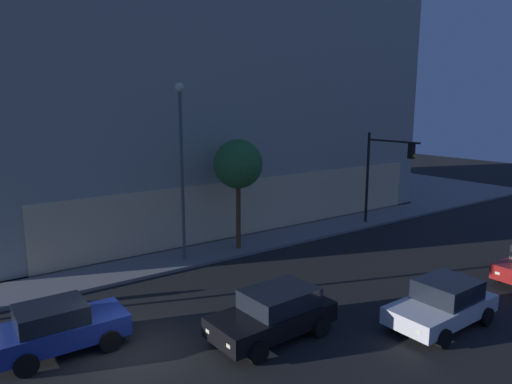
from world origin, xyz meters
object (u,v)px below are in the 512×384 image
(car_blue, at_px, (59,327))
(car_white, at_px, (443,303))
(sidewalk_tree, at_px, (238,165))
(street_lamp_sidewalk, at_px, (181,152))
(traffic_light_far_corner, at_px, (383,165))
(car_black, at_px, (274,313))
(modern_building, at_px, (182,73))

(car_blue, xyz_separation_m, car_white, (11.78, -6.10, -0.03))
(car_blue, bearing_deg, sidewalk_tree, 27.46)
(street_lamp_sidewalk, relative_size, car_blue, 2.19)
(street_lamp_sidewalk, xyz_separation_m, car_blue, (-7.23, -5.52, -4.74))
(traffic_light_far_corner, height_order, street_lamp_sidewalk, street_lamp_sidewalk)
(street_lamp_sidewalk, distance_m, car_white, 13.35)
(street_lamp_sidewalk, bearing_deg, car_black, -96.48)
(traffic_light_far_corner, xyz_separation_m, sidewalk_tree, (-10.18, 1.34, 0.66))
(street_lamp_sidewalk, bearing_deg, car_white, -68.64)
(sidewalk_tree, distance_m, car_blue, 12.45)
(car_blue, distance_m, car_white, 13.26)
(traffic_light_far_corner, height_order, car_black, traffic_light_far_corner)
(car_black, xyz_separation_m, car_white, (5.54, -2.84, -0.05))
(traffic_light_far_corner, height_order, car_blue, traffic_light_far_corner)
(traffic_light_far_corner, bearing_deg, car_black, -152.94)
(sidewalk_tree, bearing_deg, car_blue, -152.54)
(traffic_light_far_corner, xyz_separation_m, street_lamp_sidewalk, (-13.44, 1.40, 1.49))
(modern_building, xyz_separation_m, car_blue, (-13.52, -17.81, -9.39))
(sidewalk_tree, distance_m, car_white, 12.27)
(sidewalk_tree, distance_m, car_black, 10.44)
(car_blue, relative_size, car_white, 0.91)
(traffic_light_far_corner, distance_m, sidewalk_tree, 10.29)
(sidewalk_tree, xyz_separation_m, car_black, (-4.25, -8.71, -3.89))
(street_lamp_sidewalk, bearing_deg, car_blue, -142.64)
(car_blue, bearing_deg, car_white, -27.37)
(traffic_light_far_corner, bearing_deg, car_white, -131.06)
(modern_building, relative_size, car_blue, 7.42)
(street_lamp_sidewalk, height_order, car_white, street_lamp_sidewalk)
(street_lamp_sidewalk, relative_size, sidewalk_tree, 1.47)
(sidewalk_tree, bearing_deg, car_white, -83.65)
(modern_building, bearing_deg, sidewalk_tree, -103.79)
(traffic_light_far_corner, relative_size, sidewalk_tree, 1.00)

